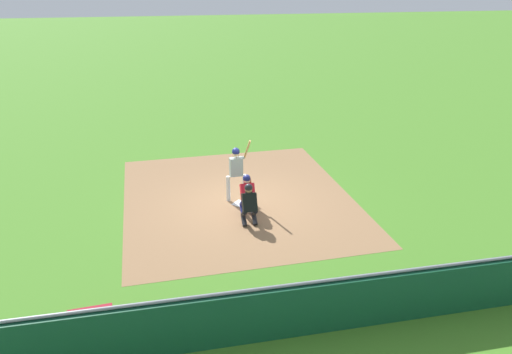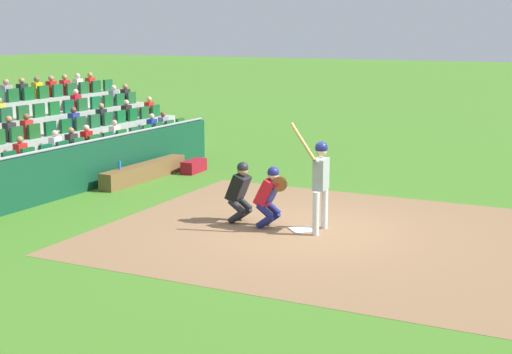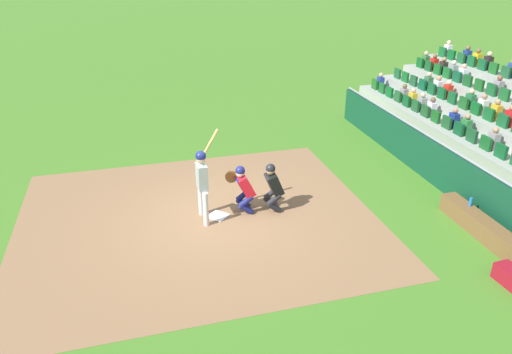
% 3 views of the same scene
% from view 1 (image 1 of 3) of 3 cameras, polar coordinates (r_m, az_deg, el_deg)
% --- Properties ---
extents(ground_plane, '(160.00, 160.00, 0.00)m').
position_cam_1_polar(ground_plane, '(15.80, -1.82, -3.18)').
color(ground_plane, '#437B24').
extents(infield_dirt_patch, '(7.59, 8.76, 0.01)m').
position_cam_1_polar(infield_dirt_patch, '(16.24, -2.14, -2.42)').
color(infield_dirt_patch, '#8D6846').
rests_on(infield_dirt_patch, ground_plane).
extents(home_plate_marker, '(0.62, 0.62, 0.02)m').
position_cam_1_polar(home_plate_marker, '(15.79, -1.82, -3.13)').
color(home_plate_marker, white).
rests_on(home_plate_marker, infield_dirt_patch).
extents(batter_at_plate, '(0.75, 0.64, 2.19)m').
position_cam_1_polar(batter_at_plate, '(15.66, -2.29, 1.06)').
color(batter_at_plate, silver).
rests_on(batter_at_plate, ground_plane).
extents(catcher_crouching, '(0.46, 0.71, 1.27)m').
position_cam_1_polar(catcher_crouching, '(14.92, -1.00, -1.78)').
color(catcher_crouching, navy).
rests_on(catcher_crouching, ground_plane).
extents(home_plate_umpire, '(0.47, 0.46, 1.29)m').
position_cam_1_polar(home_plate_umpire, '(14.26, -0.81, -3.03)').
color(home_plate_umpire, black).
rests_on(home_plate_umpire, ground_plane).
extents(dugout_wall, '(12.84, 0.24, 1.24)m').
position_cam_1_polar(dugout_wall, '(10.25, 4.68, -15.19)').
color(dugout_wall, '#11442B').
rests_on(dugout_wall, ground_plane).
extents(dugout_bench, '(3.31, 0.40, 0.44)m').
position_cam_1_polar(dugout_bench, '(10.62, -10.69, -16.62)').
color(dugout_bench, brown).
rests_on(dugout_bench, ground_plane).
extents(water_bottle_on_bench, '(0.07, 0.07, 0.21)m').
position_cam_1_polar(water_bottle_on_bench, '(10.37, -5.51, -15.04)').
color(water_bottle_on_bench, blue).
rests_on(water_bottle_on_bench, dugout_bench).
extents(equipment_duffel_bag, '(0.94, 0.43, 0.34)m').
position_cam_1_polar(equipment_duffel_bag, '(11.24, -18.78, -15.36)').
color(equipment_duffel_bag, maroon).
rests_on(equipment_duffel_bag, ground_plane).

